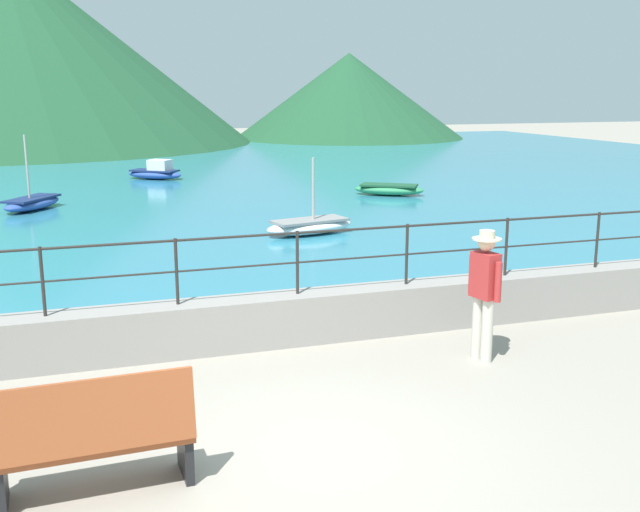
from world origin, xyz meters
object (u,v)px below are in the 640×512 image
Objects in this scene: person_walking at (484,289)px; boat_1 at (32,203)px; boat_3 at (310,226)px; boat_0 at (156,172)px; bench_main at (95,437)px; boat_5 at (389,189)px.

boat_1 is at bearing 112.63° from person_walking.
boat_1 is at bearing 137.24° from boat_3.
boat_3 reaches higher than boat_0.
person_walking is at bearing -67.37° from boat_1.
bench_main reaches higher than boat_0.
boat_0 is 0.98× the size of boat_1.
person_walking reaches higher than boat_0.
boat_1 is 1.00× the size of boat_5.
bench_main is 0.71× the size of boat_5.
boat_1 is at bearing 94.21° from bench_main.
person_walking reaches higher than boat_5.
boat_1 reaches higher than boat_5.
bench_main is at bearing -116.59° from boat_3.
bench_main is 11.93m from boat_3.
bench_main is at bearing -158.93° from person_walking.
boat_3 reaches higher than bench_main.
boat_0 is 9.75m from boat_5.
boat_3 is at bearing -42.76° from boat_1.
boat_1 is at bearing -123.30° from boat_0.
boat_3 is 1.01× the size of boat_5.
person_walking is 0.72× the size of boat_5.
boat_0 is 7.73m from boat_1.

